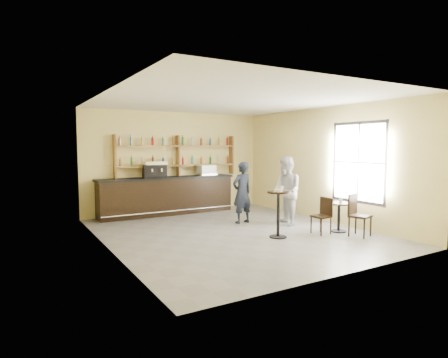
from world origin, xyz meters
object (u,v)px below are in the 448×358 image
chair_west (321,216)px  cafe_table (339,217)px  pedestal_table (278,214)px  patron_second (286,191)px  bar_counter (167,196)px  man_main (242,193)px  espresso_machine (154,169)px  pastry_case (207,170)px  chair_south (360,216)px

chair_west → cafe_table: bearing=82.8°
pedestal_table → patron_second: size_ratio=0.59×
bar_counter → man_main: man_main is taller
espresso_machine → cafe_table: espresso_machine is taller
man_main → espresso_machine: bearing=-59.5°
espresso_machine → pedestal_table: bearing=-60.0°
pedestal_table → chair_west: 1.15m
bar_counter → chair_west: 4.87m
bar_counter → patron_second: bearing=-55.5°
man_main → chair_west: bearing=108.9°
espresso_machine → man_main: man_main is taller
espresso_machine → cafe_table: 5.51m
espresso_machine → cafe_table: (3.17, -4.39, -1.05)m
chair_west → bar_counter: bearing=-155.0°
pastry_case → man_main: (-0.10, -2.29, -0.49)m
espresso_machine → chair_west: (2.62, -4.34, -0.97)m
bar_counter → pedestal_table: bearing=-75.0°
bar_counter → patron_second: size_ratio=2.34×
pastry_case → patron_second: 3.23m
pedestal_table → cafe_table: size_ratio=1.48×
pastry_case → chair_west: (0.83, -4.34, -0.89)m
cafe_table → chair_south: bearing=-85.2°
bar_counter → cafe_table: bearing=-57.8°
chair_south → patron_second: 2.04m
espresso_machine → man_main: bearing=-44.0°
chair_west → patron_second: bearing=-178.6°
pastry_case → patron_second: patron_second is taller
bar_counter → pedestal_table: size_ratio=3.99×
man_main → pastry_case: bearing=-98.3°
pedestal_table → patron_second: bearing=43.3°
chair_west → man_main: bearing=-157.4°
chair_south → bar_counter: bearing=103.2°
pedestal_table → patron_second: (1.04, 0.98, 0.38)m
bar_counter → espresso_machine: size_ratio=6.32×
pastry_case → chair_south: 5.26m
pastry_case → pedestal_table: size_ratio=0.51×
bar_counter → pastry_case: pastry_case is taller
bar_counter → espresso_machine: espresso_machine is taller
cafe_table → chair_west: size_ratio=0.83×
espresso_machine → chair_west: size_ratio=0.77×
bar_counter → chair_west: size_ratio=4.89×
bar_counter → cafe_table: bar_counter is taller
pastry_case → pedestal_table: (-0.28, -4.10, -0.79)m
pastry_case → bar_counter: bearing=172.6°
pastry_case → chair_south: pastry_case is taller
bar_counter → pastry_case: (1.38, 0.00, 0.75)m
cafe_table → patron_second: bearing=116.0°
pedestal_table → chair_south: pedestal_table is taller
bar_counter → man_main: (1.28, -2.29, 0.26)m
pastry_case → man_main: size_ratio=0.33×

